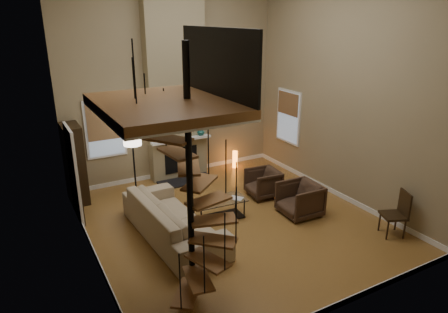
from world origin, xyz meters
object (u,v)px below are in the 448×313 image
sofa (172,219)px  coffee_table (219,207)px  side_chair (398,212)px  accent_lamp (235,159)px  armchair_far (303,199)px  hutch (75,164)px  floor_lamp (133,143)px  armchair_near (266,183)px

sofa → coffee_table: (1.20, 0.21, -0.11)m
sofa → side_chair: side_chair is taller
sofa → accent_lamp: sofa is taller
coffee_table → armchair_far: bearing=-21.4°
hutch → accent_lamp: bearing=1.2°
coffee_table → floor_lamp: size_ratio=0.70×
armchair_near → accent_lamp: bearing=176.2°
armchair_near → armchair_far: (0.19, -1.21, 0.00)m
hutch → sofa: (1.39, -2.72, -0.55)m
armchair_near → floor_lamp: floor_lamp is taller
sofa → accent_lamp: bearing=-51.4°
armchair_far → floor_lamp: 4.24m
hutch → accent_lamp: hutch is taller
armchair_near → armchair_far: 1.22m
armchair_near → sofa: bearing=-70.5°
armchair_far → side_chair: (1.09, -1.69, 0.17)m
accent_lamp → side_chair: size_ratio=0.54×
hutch → accent_lamp: size_ratio=3.71×
armchair_near → accent_lamp: (0.34, 2.11, -0.10)m
side_chair → hutch: bearing=138.1°
sofa → armchair_near: sofa is taller
sofa → coffee_table: bearing=-83.5°
armchair_near → hutch: bearing=-110.3°
sofa → armchair_far: bearing=-102.6°
armchair_near → floor_lamp: size_ratio=0.43×
armchair_far → coffee_table: size_ratio=0.70×
hutch → side_chair: bearing=-41.9°
floor_lamp → side_chair: (4.17, -4.40, -0.89)m
armchair_near → coffee_table: size_ratio=0.62×
coffee_table → side_chair: 3.76m
coffee_table → accent_lamp: (1.94, 2.61, -0.03)m
hutch → coffee_table: (2.60, -2.51, -0.67)m
coffee_table → accent_lamp: 3.25m
armchair_far → accent_lamp: size_ratio=1.65×
armchair_near → accent_lamp: size_ratio=1.46×
floor_lamp → coffee_table: bearing=-57.2°
accent_lamp → coffee_table: bearing=-126.6°
accent_lamp → armchair_far: bearing=-92.5°
hutch → floor_lamp: (1.31, -0.51, 0.46)m
hutch → armchair_far: size_ratio=2.25×
coffee_table → floor_lamp: floor_lamp is taller
armchair_far → coffee_table: 1.93m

